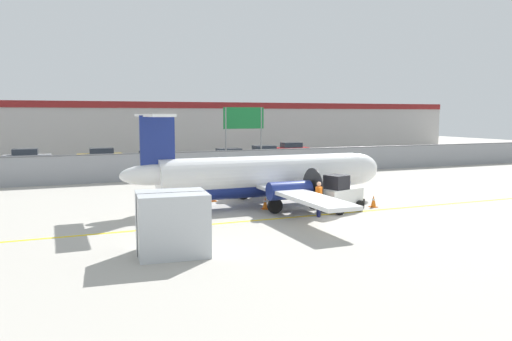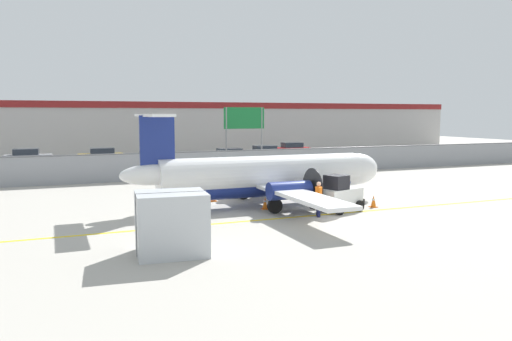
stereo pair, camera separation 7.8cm
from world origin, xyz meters
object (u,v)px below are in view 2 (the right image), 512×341
Objects in this scene: parked_car_0 at (28,157)px; traffic_cone_near_right at (213,196)px; commuter_airplane at (267,176)px; parked_car_3 at (228,157)px; parked_car_1 at (101,156)px; parked_car_2 at (155,160)px; cargo_container at (171,223)px; traffic_cone_far_right at (265,203)px; traffic_cone_far_left at (374,201)px; baggage_tug at (340,195)px; parked_car_5 at (291,149)px; traffic_cone_near_left at (147,219)px; highway_sign at (244,123)px; parked_car_4 at (264,153)px; ground_crew_worker at (319,197)px.

traffic_cone_near_right is at bearing -64.57° from parked_car_0.
parked_car_3 is at bearing 76.57° from commuter_airplane.
parked_car_2 is (4.13, -5.84, 0.00)m from parked_car_1.
parked_car_2 is (-2.39, 19.58, -0.71)m from commuter_airplane.
cargo_container is 0.61× the size of parked_car_3.
cargo_container is 4.02× the size of traffic_cone_far_right.
parked_car_3 is (-0.32, 22.99, 0.58)m from traffic_cone_far_left.
baggage_tug reaches higher than traffic_cone_near_right.
parked_car_5 reaches higher than traffic_cone_far_left.
traffic_cone_far_left is at bearing 0.06° from traffic_cone_near_left.
highway_sign is (11.23, 17.72, 3.83)m from traffic_cone_near_left.
parked_car_5 reaches higher than traffic_cone_far_right.
commuter_airplane is 24.79m from parked_car_4.
cargo_container is at bearing 69.11° from parked_car_3.
baggage_tug is 23.42m from parked_car_3.
parked_car_1 is 0.99× the size of parked_car_4.
traffic_cone_near_right is 23.83m from parked_car_4.
traffic_cone_far_right is 0.15× the size of parked_car_3.
highway_sign is at bearing -40.97° from parked_car_2.
parked_car_5 is (27.58, 0.11, 0.00)m from parked_car_0.
traffic_cone_far_right is 25.93m from parked_car_4.
parked_car_3 is at bearing 32.14° from parked_car_4.
commuter_airplane is 29.91m from parked_car_0.
traffic_cone_near_right is 0.15× the size of parked_car_2.
parked_car_3 is (4.67, 20.33, -0.71)m from commuter_airplane.
commuter_airplane is at bearing 65.65° from parked_car_5.
parked_car_2 is at bearing 78.50° from traffic_cone_near_left.
traffic_cone_near_left is 21.33m from highway_sign.
cargo_container reaches higher than parked_car_2.
highway_sign reaches higher than baggage_tug.
parked_car_4 and parked_car_5 have the same top height.
commuter_airplane is 15.86m from highway_sign.
parked_car_5 is (15.11, 28.02, 0.58)m from traffic_cone_far_right.
traffic_cone_far_left is 31.19m from parked_car_5.
traffic_cone_near_left is 0.15× the size of parked_car_0.
traffic_cone_far_left is (3.92, 1.08, -0.64)m from ground_crew_worker.
cargo_container is 0.60× the size of parked_car_4.
commuter_airplane is 6.23× the size of cargo_container.
baggage_tug is 0.60× the size of parked_car_3.
parked_car_3 is at bearing 68.71° from traffic_cone_near_right.
parked_car_0 is at bearing 121.36° from traffic_cone_far_left.
parked_car_0 is 6.68m from parked_car_1.
parked_car_0 and parked_car_2 have the same top height.
highway_sign is at bearing 73.52° from commuter_airplane.
cargo_container reaches higher than parked_car_1.
parked_car_0 is 0.97× the size of parked_car_2.
parked_car_4 is (16.34, 25.59, 0.58)m from traffic_cone_near_left.
ground_crew_worker reaches higher than traffic_cone_near_right.
ground_crew_worker is 30.13m from parked_car_1.
ground_crew_worker is 8.08m from traffic_cone_near_left.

